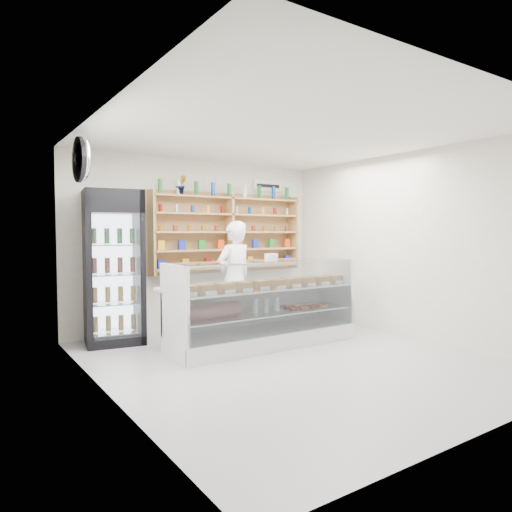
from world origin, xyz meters
TOP-DOWN VIEW (x-y plane):
  - room at (0.00, 0.00)m, footprint 5.00×5.00m
  - display_counter at (0.15, 0.81)m, footprint 2.76×0.82m
  - shop_worker at (0.08, 1.50)m, footprint 0.71×0.53m
  - drinks_cooler at (-1.56, 2.13)m, footprint 0.90×0.89m
  - wall_shelving at (0.50, 2.34)m, footprint 2.84×0.28m
  - potted_plant at (-0.39, 2.34)m, footprint 0.19×0.16m
  - security_mirror at (-2.17, 1.20)m, footprint 0.15×0.50m
  - wall_sign at (1.40, 2.47)m, footprint 0.62×0.03m

SIDE VIEW (x-z plane):
  - display_counter at x=0.15m, z-range -0.26..0.94m
  - shop_worker at x=0.08m, z-range 0.00..1.77m
  - drinks_cooler at x=-1.56m, z-range 0.00..2.20m
  - room at x=0.00m, z-range -1.10..3.90m
  - wall_shelving at x=0.50m, z-range 0.93..2.26m
  - potted_plant at x=-0.39m, z-range 2.20..2.51m
  - security_mirror at x=-2.17m, z-range 2.20..2.70m
  - wall_sign at x=1.40m, z-range 2.35..2.55m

